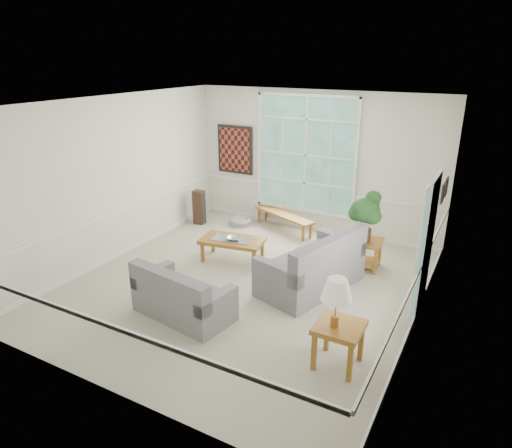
{
  "coord_description": "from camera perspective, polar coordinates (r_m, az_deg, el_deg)",
  "views": [
    {
      "loc": [
        3.45,
        -5.95,
        3.68
      ],
      "look_at": [
        0.1,
        0.2,
        1.05
      ],
      "focal_mm": 32.0,
      "sensor_mm": 36.0,
      "label": 1
    }
  ],
  "objects": [
    {
      "name": "wall_frame_near",
      "position": [
        8.02,
        22.27,
        3.63
      ],
      "size": [
        0.04,
        0.26,
        0.32
      ],
      "primitive_type": "cube",
      "color": "black",
      "rests_on": "wall_right"
    },
    {
      "name": "loveseat_front",
      "position": [
        6.86,
        -9.05,
        -8.25
      ],
      "size": [
        1.57,
        0.97,
        0.8
      ],
      "primitive_type": "cube",
      "rotation": [
        0.0,
        0.0,
        -0.15
      ],
      "color": "slate",
      "rests_on": "floor"
    },
    {
      "name": "cat",
      "position": [
        8.05,
        9.16,
        -2.27
      ],
      "size": [
        0.41,
        0.33,
        0.17
      ],
      "primitive_type": "ellipsoid",
      "rotation": [
        0.0,
        0.0,
        -0.24
      ],
      "color": "black",
      "rests_on": "loveseat_right"
    },
    {
      "name": "wall_left",
      "position": [
        8.86,
        -17.13,
        5.43
      ],
      "size": [
        0.02,
        6.0,
        3.0
      ],
      "primitive_type": "cube",
      "color": "silver",
      "rests_on": "ground"
    },
    {
      "name": "floor",
      "position": [
        7.8,
        -1.36,
        -7.61
      ],
      "size": [
        5.5,
        6.0,
        0.01
      ],
      "primitive_type": "cube",
      "color": "#ADA893",
      "rests_on": "ground"
    },
    {
      "name": "houseplant",
      "position": [
        8.2,
        13.45,
        0.96
      ],
      "size": [
        0.69,
        0.69,
        0.94
      ],
      "primitive_type": null,
      "rotation": [
        0.0,
        0.0,
        0.31
      ],
      "color": "#20491F",
      "rests_on": "end_table"
    },
    {
      "name": "table_lamp",
      "position": [
        5.56,
        9.96,
        -9.71
      ],
      "size": [
        0.49,
        0.49,
        0.64
      ],
      "primitive_type": null,
      "rotation": [
        0.0,
        0.0,
        0.4
      ],
      "color": "white",
      "rests_on": "side_table"
    },
    {
      "name": "side_table",
      "position": [
        5.93,
        10.22,
        -14.67
      ],
      "size": [
        0.57,
        0.57,
        0.58
      ],
      "primitive_type": "cube",
      "rotation": [
        0.0,
        0.0,
        -0.0
      ],
      "color": "brown",
      "rests_on": "floor"
    },
    {
      "name": "wall_right",
      "position": [
        6.37,
        20.51,
        -0.77
      ],
      "size": [
        0.02,
        6.0,
        3.0
      ],
      "primitive_type": "cube",
      "color": "silver",
      "rests_on": "ground"
    },
    {
      "name": "wall_back",
      "position": [
        9.83,
        7.37,
        7.61
      ],
      "size": [
        5.5,
        0.02,
        3.0
      ],
      "primitive_type": "cube",
      "color": "silver",
      "rests_on": "ground"
    },
    {
      "name": "end_table",
      "position": [
        8.51,
        13.54,
        -3.65
      ],
      "size": [
        0.57,
        0.57,
        0.54
      ],
      "primitive_type": "cube",
      "rotation": [
        0.0,
        0.0,
        0.07
      ],
      "color": "brown",
      "rests_on": "floor"
    },
    {
      "name": "loveseat_right",
      "position": [
        7.56,
        6.89,
        -4.51
      ],
      "size": [
        1.41,
        2.01,
        0.98
      ],
      "primitive_type": "cube",
      "rotation": [
        0.0,
        0.0,
        -0.28
      ],
      "color": "slate",
      "rests_on": "floor"
    },
    {
      "name": "wall_frame_far",
      "position": [
        8.4,
        22.63,
        4.31
      ],
      "size": [
        0.04,
        0.26,
        0.32
      ],
      "primitive_type": "cube",
      "color": "black",
      "rests_on": "wall_right"
    },
    {
      "name": "coffee_table",
      "position": [
        8.58,
        -2.95,
        -3.23
      ],
      "size": [
        1.25,
        0.82,
        0.43
      ],
      "primitive_type": "cube",
      "rotation": [
        0.0,
        0.0,
        0.17
      ],
      "color": "brown",
      "rests_on": "floor"
    },
    {
      "name": "floor_speaker",
      "position": [
        10.46,
        -7.13,
        2.09
      ],
      "size": [
        0.26,
        0.21,
        0.78
      ],
      "primitive_type": "cube",
      "rotation": [
        0.0,
        0.0,
        0.07
      ],
      "color": "#351F18",
      "rests_on": "floor"
    },
    {
      "name": "wall_art",
      "position": [
        10.61,
        -2.66,
        9.26
      ],
      "size": [
        0.9,
        0.06,
        1.1
      ],
      "primitive_type": "cube",
      "color": "#5E1F17",
      "rests_on": "wall_back"
    },
    {
      "name": "entry_door",
      "position": [
        7.09,
        20.52,
        -2.55
      ],
      "size": [
        0.08,
        0.9,
        2.1
      ],
      "primitive_type": "cube",
      "color": "white",
      "rests_on": "floor"
    },
    {
      "name": "door_sidelight",
      "position": [
        6.48,
        19.73,
        -3.68
      ],
      "size": [
        0.08,
        0.26,
        1.9
      ],
      "primitive_type": "cube",
      "color": "white",
      "rests_on": "wall_right"
    },
    {
      "name": "wall_front",
      "position": [
        5.03,
        -18.88,
        -6.27
      ],
      "size": [
        5.5,
        0.02,
        3.0
      ],
      "primitive_type": "cube",
      "color": "silver",
      "rests_on": "ground"
    },
    {
      "name": "window_bench",
      "position": [
        10.06,
        3.47,
        0.24
      ],
      "size": [
        1.62,
        0.9,
        0.38
      ],
      "primitive_type": "cube",
      "rotation": [
        0.0,
        0.0,
        -0.39
      ],
      "color": "brown",
      "rests_on": "floor"
    },
    {
      "name": "ceiling",
      "position": [
        6.91,
        -1.58,
        14.94
      ],
      "size": [
        5.5,
        6.0,
        0.02
      ],
      "primitive_type": "cube",
      "color": "white",
      "rests_on": "ground"
    },
    {
      "name": "window_back",
      "position": [
        9.84,
        6.23,
        8.56
      ],
      "size": [
        2.3,
        0.08,
        2.4
      ],
      "primitive_type": "cube",
      "color": "white",
      "rests_on": "wall_back"
    },
    {
      "name": "pet_bed",
      "position": [
        10.4,
        -1.96,
        0.29
      ],
      "size": [
        0.61,
        0.61,
        0.14
      ],
      "primitive_type": "cylinder",
      "rotation": [
        0.0,
        0.0,
        -0.29
      ],
      "color": "gray",
      "rests_on": "floor"
    },
    {
      "name": "pewter_bowl",
      "position": [
        8.43,
        -2.73,
        -1.79
      ],
      "size": [
        0.4,
        0.4,
        0.08
      ],
      "primitive_type": "imported",
      "rotation": [
        0.0,
        0.0,
        0.24
      ],
      "color": "#96969A",
      "rests_on": "coffee_table"
    }
  ]
}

